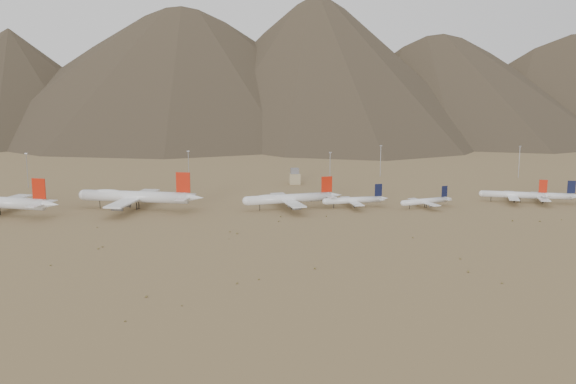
{
  "coord_description": "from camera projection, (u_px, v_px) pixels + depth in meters",
  "views": [
    {
      "loc": [
        -26.09,
        -355.15,
        78.97
      ],
      "look_at": [
        15.26,
        30.0,
        10.04
      ],
      "focal_mm": 40.0,
      "sensor_mm": 36.0,
      "label": 1
    }
  ],
  "objects": [
    {
      "name": "ground",
      "position": [
        267.0,
        219.0,
        364.24
      ],
      "size": [
        3000.0,
        3000.0,
        0.0
      ],
      "primitive_type": "plane",
      "color": "#9A7B4F",
      "rests_on": "ground"
    },
    {
      "name": "mountain_ridge",
      "position": [
        231.0,
        40.0,
        1218.98
      ],
      "size": [
        4400.0,
        1000.0,
        300.0
      ],
      "color": "brown",
      "rests_on": "ground"
    },
    {
      "name": "widebody_centre",
      "position": [
        136.0,
        196.0,
        389.0
      ],
      "size": [
        77.77,
        61.52,
        23.71
      ],
      "rotation": [
        0.0,
        0.0,
        -0.28
      ],
      "color": "white",
      "rests_on": "ground"
    },
    {
      "name": "widebody_east",
      "position": [
        290.0,
        198.0,
        391.56
      ],
      "size": [
        63.16,
        49.46,
        18.96
      ],
      "rotation": [
        0.0,
        0.0,
        0.19
      ],
      "color": "white",
      "rests_on": "ground"
    },
    {
      "name": "narrowbody_a",
      "position": [
        355.0,
        200.0,
        396.36
      ],
      "size": [
        42.87,
        31.04,
        14.17
      ],
      "rotation": [
        0.0,
        0.0,
        0.11
      ],
      "color": "white",
      "rests_on": "ground"
    },
    {
      "name": "narrowbody_b",
      "position": [
        426.0,
        201.0,
        395.95
      ],
      "size": [
        36.99,
        27.52,
        12.64
      ],
      "rotation": [
        0.0,
        0.0,
        0.31
      ],
      "color": "white",
      "rests_on": "ground"
    },
    {
      "name": "narrowbody_c",
      "position": [
        515.0,
        195.0,
        412.36
      ],
      "size": [
        44.58,
        33.27,
        15.33
      ],
      "rotation": [
        0.0,
        0.0,
        -0.34
      ],
      "color": "white",
      "rests_on": "ground"
    },
    {
      "name": "narrowbody_d",
      "position": [
        544.0,
        196.0,
        409.74
      ],
      "size": [
        44.31,
        32.81,
        15.01
      ],
      "rotation": [
        0.0,
        0.0,
        -0.28
      ],
      "color": "white",
      "rests_on": "ground"
    },
    {
      "name": "control_tower",
      "position": [
        295.0,
        177.0,
        483.93
      ],
      "size": [
        8.0,
        8.0,
        12.0
      ],
      "color": "tan",
      "rests_on": "ground"
    },
    {
      "name": "mast_far_west",
      "position": [
        27.0,
        169.0,
        464.88
      ],
      "size": [
        2.0,
        0.6,
        25.7
      ],
      "color": "gray",
      "rests_on": "ground"
    },
    {
      "name": "mast_west",
      "position": [
        189.0,
        166.0,
        479.07
      ],
      "size": [
        2.0,
        0.6,
        25.7
      ],
      "color": "gray",
      "rests_on": "ground"
    },
    {
      "name": "mast_centre",
      "position": [
        330.0,
        167.0,
        471.01
      ],
      "size": [
        2.0,
        0.6,
        25.7
      ],
      "color": "gray",
      "rests_on": "ground"
    },
    {
      "name": "mast_east",
      "position": [
        381.0,
        159.0,
        518.44
      ],
      "size": [
        2.0,
        0.6,
        25.7
      ],
      "color": "gray",
      "rests_on": "ground"
    },
    {
      "name": "mast_far_east",
      "position": [
        519.0,
        160.0,
        513.35
      ],
      "size": [
        2.0,
        0.6,
        25.7
      ],
      "color": "gray",
      "rests_on": "ground"
    },
    {
      "name": "desert_scrub",
      "position": [
        309.0,
        247.0,
        301.95
      ],
      "size": [
        386.69,
        178.05,
        0.88
      ],
      "color": "brown",
      "rests_on": "ground"
    }
  ]
}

